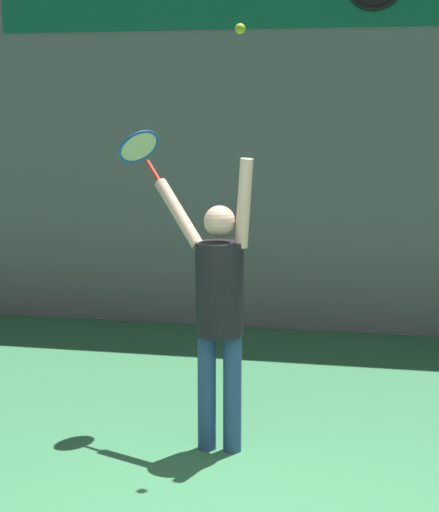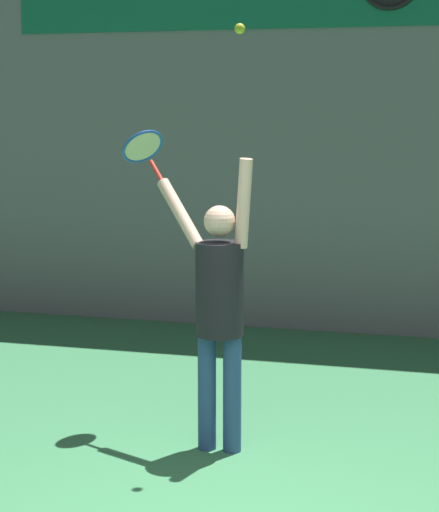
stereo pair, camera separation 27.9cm
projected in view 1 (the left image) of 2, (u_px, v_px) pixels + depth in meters
back_wall at (345, 99)px, 9.72m from camera, size 18.00×0.10×5.00m
tennis_player at (219, 301)px, 6.46m from camera, size 0.81×0.51×2.09m
tennis_racket at (140, 149)px, 6.88m from camera, size 0.43×0.40×0.39m
tennis_ball at (240, 29)px, 6.11m from camera, size 0.07×0.07×0.07m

